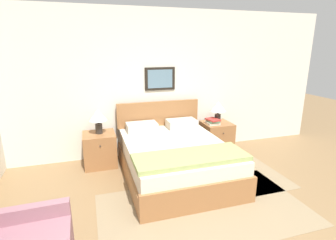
{
  "coord_description": "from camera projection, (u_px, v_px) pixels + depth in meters",
  "views": [
    {
      "loc": [
        -1.0,
        -1.72,
        1.95
      ],
      "look_at": [
        0.02,
        1.58,
        0.99
      ],
      "focal_mm": 28.0,
      "sensor_mm": 36.0,
      "label": 1
    }
  ],
  "objects": [
    {
      "name": "nightstand_by_door",
      "position": [
        216.0,
        137.0,
        5.04
      ],
      "size": [
        0.53,
        0.53,
        0.56
      ],
      "color": "#936038",
      "rests_on": "ground_plane"
    },
    {
      "name": "book_novel_upper",
      "position": [
        213.0,
        120.0,
        4.86
      ],
      "size": [
        0.24,
        0.28,
        0.03
      ],
      "rotation": [
        0.0,
        0.0,
        0.2
      ],
      "color": "#B7332D",
      "rests_on": "book_hardcover_middle"
    },
    {
      "name": "wall_back",
      "position": [
        146.0,
        84.0,
        4.7
      ],
      "size": [
        7.19,
        0.09,
        2.6
      ],
      "color": "silver",
      "rests_on": "ground_plane"
    },
    {
      "name": "area_rug_main",
      "position": [
        204.0,
        209.0,
        3.25
      ],
      "size": [
        2.56,
        1.45,
        0.01
      ],
      "color": "#897556",
      "rests_on": "ground_plane"
    },
    {
      "name": "book_thick_bottom",
      "position": [
        213.0,
        123.0,
        4.88
      ],
      "size": [
        0.22,
        0.22,
        0.04
      ],
      "rotation": [
        0.0,
        0.0,
        -0.02
      ],
      "color": "silver",
      "rests_on": "nightstand_by_door"
    },
    {
      "name": "bed",
      "position": [
        175.0,
        158.0,
        4.05
      ],
      "size": [
        1.52,
        2.0,
        1.0
      ],
      "color": "#936038",
      "rests_on": "ground_plane"
    },
    {
      "name": "nightstand_near_window",
      "position": [
        100.0,
        149.0,
        4.42
      ],
      "size": [
        0.53,
        0.53,
        0.56
      ],
      "color": "#936038",
      "rests_on": "ground_plane"
    },
    {
      "name": "book_hardcover_middle",
      "position": [
        213.0,
        121.0,
        4.87
      ],
      "size": [
        0.2,
        0.25,
        0.03
      ],
      "rotation": [
        0.0,
        0.0,
        -0.08
      ],
      "color": "#4C7551",
      "rests_on": "book_thick_bottom"
    },
    {
      "name": "table_lamp_near_window",
      "position": [
        98.0,
        117.0,
        4.28
      ],
      "size": [
        0.29,
        0.29,
        0.41
      ],
      "color": "#2D2823",
      "rests_on": "nightstand_near_window"
    },
    {
      "name": "table_lamp_by_door",
      "position": [
        218.0,
        108.0,
        4.9
      ],
      "size": [
        0.29,
        0.29,
        0.41
      ],
      "color": "#2D2823",
      "rests_on": "nightstand_by_door"
    },
    {
      "name": "area_rug_bedside",
      "position": [
        249.0,
        174.0,
        4.14
      ],
      "size": [
        0.97,
        1.15,
        0.01
      ],
      "color": "#897556",
      "rests_on": "ground_plane"
    }
  ]
}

